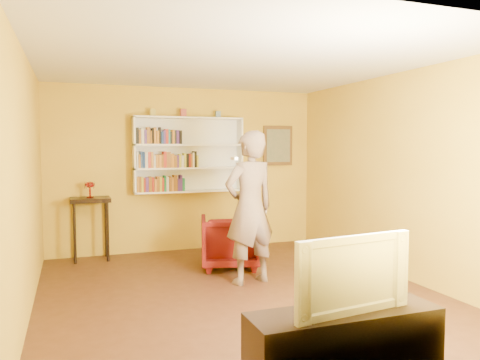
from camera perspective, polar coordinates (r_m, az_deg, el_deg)
name	(u,v)px	position (r m, az deg, el deg)	size (l,w,h in m)	color
room_shell	(237,207)	(5.51, -0.41, -3.35)	(5.30, 5.80, 2.88)	#3F2314
bookshelf	(188,155)	(7.77, -6.35, 3.05)	(1.80, 0.29, 1.23)	white
books_row_lower	(160,184)	(7.59, -9.69, -0.50)	(0.76, 0.19, 0.26)	#BD7925
books_row_middle	(167,160)	(7.59, -8.88, 2.37)	(0.99, 0.19, 0.26)	silver
books_row_upper	(158,137)	(7.57, -9.91, 5.22)	(0.72, 0.19, 0.26)	black
ornament_left	(153,113)	(7.62, -10.62, 8.09)	(0.08, 0.08, 0.12)	#A1932E
ornament_centre	(183,113)	(7.71, -6.94, 8.12)	(0.09, 0.09, 0.13)	#A73F37
ornament_right	(218,114)	(7.87, -2.72, 7.99)	(0.08, 0.08, 0.11)	slate
framed_painting	(278,146)	(8.36, 4.64, 4.20)	(0.55, 0.05, 0.70)	#543818
console_table	(90,208)	(7.46, -17.78, -3.33)	(0.59, 0.45, 0.96)	black
ruby_lustre	(90,186)	(7.42, -17.83, -0.72)	(0.15, 0.15, 0.24)	maroon
armchair	(230,241)	(6.75, -1.27, -7.50)	(0.80, 0.82, 0.75)	#470508
person	(250,208)	(5.89, 1.19, -3.38)	(0.70, 0.46, 1.93)	#715C53
game_remote	(234,158)	(5.38, -0.70, 2.65)	(0.04, 0.15, 0.04)	white
tv_cabinet	(344,345)	(3.74, 12.58, -19.02)	(1.47, 0.44, 0.52)	black
television	(345,272)	(3.57, 12.71, -10.89)	(0.99, 0.13, 0.57)	black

